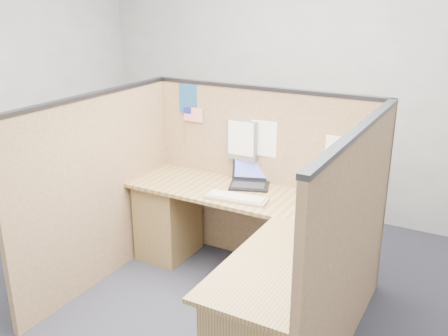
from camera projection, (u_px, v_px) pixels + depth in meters
The scene contains 13 objects.
floor at pixel (201, 317), 3.63m from camera, with size 5.00×5.00×0.00m, color #20222E.
wall_back at pixel (316, 81), 5.03m from camera, with size 5.00×5.00×0.00m, color gray.
cubicle_partitions at pixel (230, 199), 3.73m from camera, with size 2.06×1.83×1.53m.
l_desk at pixel (242, 258), 3.65m from camera, with size 1.95×1.75×0.73m.
laptop at pixel (253, 178), 4.11m from camera, with size 0.38×0.40×0.23m.
keyboard at pixel (236, 198), 3.81m from camera, with size 0.50×0.22×0.03m.
mouse at pixel (321, 213), 3.52m from camera, with size 0.12×0.07×0.05m, color #B6B6BB.
hand_forearm at pixel (315, 220), 3.38m from camera, with size 0.12×0.43×0.09m.
blue_poster at pixel (189, 99), 4.30m from camera, with size 0.19×0.00×0.25m, color navy.
american_flag at pixel (191, 116), 4.32m from camera, with size 0.19×0.01×0.33m.
file_holder at pixel (242, 140), 4.13m from camera, with size 0.27×0.05×0.34m.
paper_left at pixel (264, 139), 4.05m from camera, with size 0.23×0.00×0.30m, color white.
paper_right at pixel (339, 155), 3.78m from camera, with size 0.23×0.00×0.29m, color white.
Camera 1 is at (1.64, -2.60, 2.21)m, focal length 40.00 mm.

